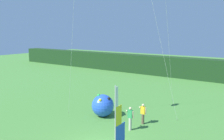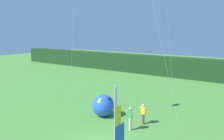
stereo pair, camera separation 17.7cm
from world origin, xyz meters
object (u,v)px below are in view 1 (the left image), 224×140
Objects in this scene: person_far_left at (143,113)px; person_near_banner at (130,118)px; inflatable_balloon at (103,105)px; banner_flag at (118,123)px.

person_near_banner is at bearing -98.38° from person_far_left.
person_near_banner is 3.54m from inflatable_balloon.
person_far_left is at bearing 81.62° from person_near_banner.
banner_flag is 5.43m from person_far_left.
banner_flag is at bearing -45.66° from inflatable_balloon.
inflatable_balloon reaches higher than person_near_banner.
person_near_banner is 1.07× the size of person_far_left.
person_near_banner is 0.90× the size of inflatable_balloon.
banner_flag reaches higher than person_near_banner.
banner_flag is at bearing -78.30° from person_far_left.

